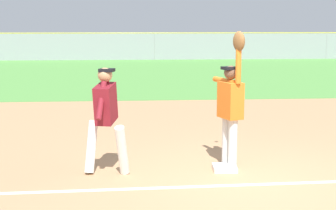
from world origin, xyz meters
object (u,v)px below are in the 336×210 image
object	(u,v)px
first_base	(225,168)
parked_car_black	(149,48)
parked_car_red	(218,48)
runner	(106,113)
parked_car_blue	(280,48)
parked_car_green	(80,48)
parked_car_tan	(7,49)
baseball	(235,43)
fielder	(231,102)

from	to	relation	value
first_base	parked_car_black	distance (m)	29.60
parked_car_red	first_base	bearing A→B (deg)	-103.32
parked_car_black	runner	bearing A→B (deg)	-92.63
parked_car_red	parked_car_blue	world-z (taller)	same
runner	parked_car_red	size ratio (longest dim) A/B	0.38
runner	parked_car_black	distance (m)	29.71
parked_car_green	parked_car_tan	bearing A→B (deg)	174.16
runner	parked_car_red	xyz separation A→B (m)	(7.16, 29.83, -0.32)
parked_car_blue	parked_car_black	bearing A→B (deg)	-179.81
baseball	parked_car_green	xyz separation A→B (m)	(-5.50, 29.04, -1.40)
first_base	parked_car_blue	bearing A→B (deg)	71.18
first_base	parked_car_green	bearing A→B (deg)	100.09
parked_car_tan	parked_car_red	distance (m)	15.88
fielder	parked_car_red	xyz separation A→B (m)	(5.12, 29.64, -0.45)
first_base	fielder	distance (m)	1.09
parked_car_tan	parked_car_red	xyz separation A→B (m)	(15.88, 0.13, 0.00)
fielder	parked_car_red	bearing A→B (deg)	-119.27
parked_car_red	fielder	bearing A→B (deg)	-103.15
parked_car_blue	parked_car_tan	bearing A→B (deg)	-178.66
runner	parked_car_tan	xyz separation A→B (m)	(-8.72, 29.70, -0.32)
runner	parked_car_blue	world-z (taller)	runner
parked_car_blue	first_base	bearing A→B (deg)	-106.14
parked_car_green	parked_car_black	size ratio (longest dim) A/B	1.03
parked_car_tan	parked_car_blue	distance (m)	20.60
first_base	parked_car_black	xyz separation A→B (m)	(-0.06, 29.59, 0.63)
fielder	parked_car_tan	bearing A→B (deg)	-89.43
parked_car_red	parked_car_green	bearing A→B (deg)	177.85
runner	parked_car_blue	xyz separation A→B (m)	(11.87, 29.22, -0.32)
parked_car_tan	parked_car_blue	xyz separation A→B (m)	(20.59, -0.48, 0.00)
fielder	baseball	xyz separation A→B (m)	(0.13, 0.38, 0.96)
parked_car_green	parked_car_black	bearing A→B (deg)	-4.46
parked_car_black	parked_car_red	distance (m)	5.30
first_base	parked_car_tan	size ratio (longest dim) A/B	0.09
parked_car_tan	parked_car_red	size ratio (longest dim) A/B	0.98
baseball	parked_car_black	size ratio (longest dim) A/B	0.02
baseball	parked_car_black	xyz separation A→B (m)	(-0.31, 29.08, -1.40)
parked_car_black	parked_car_blue	xyz separation A→B (m)	(10.00, -0.44, 0.00)
parked_car_red	parked_car_black	bearing A→B (deg)	178.59
runner	parked_car_black	xyz separation A→B (m)	(1.87, 29.65, -0.32)
parked_car_blue	parked_car_red	bearing A→B (deg)	175.25
first_base	parked_car_red	world-z (taller)	parked_car_red
parked_car_green	parked_car_red	distance (m)	10.49
runner	parked_car_blue	bearing A→B (deg)	82.14
parked_car_black	parked_car_red	xyz separation A→B (m)	(5.29, 0.18, 0.00)
runner	baseball	xyz separation A→B (m)	(2.17, 0.57, 1.08)
parked_car_green	parked_car_red	world-z (taller)	same
parked_car_green	first_base	bearing A→B (deg)	-84.81
parked_car_tan	parked_car_black	bearing A→B (deg)	-0.86
first_base	baseball	size ratio (longest dim) A/B	5.14
first_base	fielder	xyz separation A→B (m)	(0.11, 0.13, 1.08)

